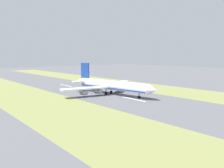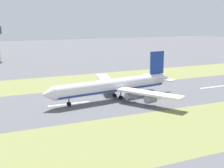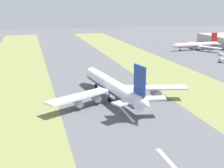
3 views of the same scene
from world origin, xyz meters
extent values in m
plane|color=#56565B|center=(0.00, 0.00, 0.00)|extent=(800.00, 800.00, 0.00)
cube|color=olive|center=(-45.00, 0.00, 0.00)|extent=(40.00, 600.00, 0.01)
cube|color=olive|center=(45.00, 0.00, 0.00)|extent=(40.00, 600.00, 0.01)
cube|color=silver|center=(0.00, -64.23, 0.01)|extent=(1.20, 18.00, 0.01)
cube|color=silver|center=(0.00, -24.23, 0.01)|extent=(1.20, 18.00, 0.01)
cube|color=silver|center=(0.00, 15.77, 0.01)|extent=(1.20, 18.00, 0.01)
cylinder|color=white|center=(-0.63, -4.23, 6.20)|extent=(13.59, 56.29, 6.00)
cone|color=white|center=(-4.79, 25.98, 6.20)|extent=(6.51, 5.76, 5.88)
cone|color=white|center=(3.60, -34.94, 7.00)|extent=(5.87, 6.64, 5.10)
cube|color=navy|center=(-0.63, -4.23, 4.55)|extent=(12.99, 54.03, 0.70)
cube|color=white|center=(-16.98, -13.78, 5.30)|extent=(28.14, 19.64, 0.90)
cube|color=white|center=(17.69, -9.00, 5.30)|extent=(29.59, 12.91, 0.90)
cylinder|color=#93939E|center=(-9.00, -9.42, 2.85)|extent=(3.83, 5.19, 3.20)
cylinder|color=#93939E|center=(-17.44, -14.12, 2.85)|extent=(3.83, 5.19, 3.20)
cylinder|color=#93939E|center=(8.83, -6.97, 2.85)|extent=(3.83, 5.19, 3.20)
cylinder|color=#93939E|center=(18.23, -9.20, 2.85)|extent=(3.83, 5.19, 3.20)
cube|color=navy|center=(2.92, -29.99, 14.70)|extent=(1.89, 8.03, 11.00)
cube|color=white|center=(-2.53, -30.74, 7.20)|extent=(10.92, 8.32, 0.60)
cube|color=white|center=(8.37, -29.24, 7.20)|extent=(10.62, 6.09, 0.60)
cylinder|color=#59595E|center=(-3.54, 16.85, 2.50)|extent=(0.50, 0.50, 3.20)
cylinder|color=black|center=(-3.54, 16.85, 0.90)|extent=(1.14, 1.91, 1.80)
cylinder|color=#59595E|center=(-2.80, -7.56, 2.50)|extent=(0.50, 0.50, 3.20)
cylinder|color=black|center=(-2.80, -7.56, 0.90)|extent=(1.14, 1.91, 1.80)
cylinder|color=#59595E|center=(2.36, -6.85, 2.50)|extent=(0.50, 0.50, 3.20)
cylinder|color=black|center=(2.36, -6.85, 0.90)|extent=(1.14, 1.91, 1.80)
camera|label=1|loc=(92.18, 102.20, 25.12)|focal=35.00mm
camera|label=2|loc=(-124.36, 53.02, 35.75)|focal=50.00mm
camera|label=3|loc=(-34.69, -133.31, 41.99)|focal=50.00mm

